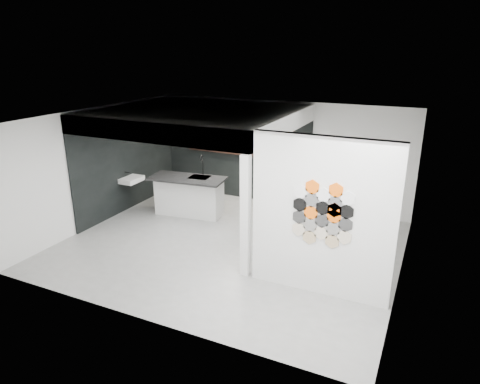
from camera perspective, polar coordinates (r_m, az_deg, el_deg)
The scene contains 17 objects.
floor at distance 9.45m, azimuth -1.33°, elevation -7.09°, with size 7.00×6.00×0.01m, color gray.
partition_panel at distance 7.32m, azimuth 10.84°, elevation -3.42°, with size 2.45×0.15×2.80m, color silver.
bay_clad_back at distance 12.10m, azimuth -0.65°, elevation 4.74°, with size 4.40×0.04×2.35m, color black.
bay_clad_left at distance 11.64m, azimuth -14.64°, elevation 3.54°, with size 0.04×4.00×2.35m, color black.
bulkhead at distance 10.12m, azimuth -5.59°, elevation 9.80°, with size 4.40×4.00×0.40m, color silver.
corner_column at distance 7.82m, azimuth 0.74°, elevation -3.35°, with size 0.16×0.16×2.35m, color silver.
fascia_beam at distance 8.55m, azimuth -12.16°, elevation 7.79°, with size 4.40×0.16×0.40m, color silver.
wall_basin at distance 11.44m, azimuth -14.24°, elevation 1.61°, with size 0.40×0.60×0.12m, color silver.
display_shelf at distance 11.94m, azimuth -0.44°, elevation 5.16°, with size 3.00×0.15×0.04m, color black.
kitchen_island at distance 11.02m, azimuth -6.79°, elevation -0.40°, with size 2.00×1.07×1.54m.
stockpot at distance 12.29m, azimuth -3.95°, elevation 6.02°, with size 0.21×0.21×0.17m, color black.
kettle at distance 11.51m, azimuth 4.39°, elevation 5.07°, with size 0.18×0.18×0.15m, color black.
glass_bowl at distance 11.42m, azimuth 5.71°, elevation 4.78°, with size 0.13×0.13×0.09m, color gray.
glass_vase at distance 11.42m, azimuth 5.71°, elevation 4.91°, with size 0.11×0.11×0.15m, color gray.
bottle_dark at distance 12.02m, azimuth -1.53°, elevation 5.76°, with size 0.06×0.06×0.17m, color black.
utensil_cup at distance 12.37m, azimuth -4.64°, elevation 5.94°, with size 0.08×0.08×0.11m, color black.
hex_tile_cluster at distance 7.19m, azimuth 10.98°, elevation -2.93°, with size 1.04×0.02×1.16m.
Camera 1 is at (3.79, -7.60, 4.14)m, focal length 32.00 mm.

